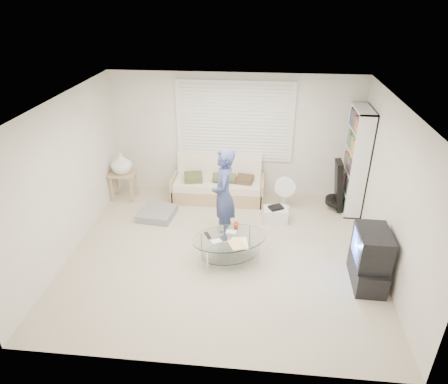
# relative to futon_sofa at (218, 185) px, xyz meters

# --- Properties ---
(ground) EXTENTS (5.00, 5.00, 0.00)m
(ground) POSITION_rel_futon_sofa_xyz_m (0.30, -1.87, -0.30)
(ground) COLOR tan
(ground) RESTS_ON ground
(room_shell) EXTENTS (5.02, 4.52, 2.51)m
(room_shell) POSITION_rel_futon_sofa_xyz_m (0.30, -1.39, 1.33)
(room_shell) COLOR silver
(room_shell) RESTS_ON ground
(window_blinds) EXTENTS (2.32, 0.08, 1.62)m
(window_blinds) POSITION_rel_futon_sofa_xyz_m (0.30, 0.33, 1.25)
(window_blinds) COLOR silver
(window_blinds) RESTS_ON ground
(futon_sofa) EXTENTS (1.86, 0.75, 0.91)m
(futon_sofa) POSITION_rel_futon_sofa_xyz_m (0.00, 0.00, 0.00)
(futon_sofa) COLOR tan
(futon_sofa) RESTS_ON ground
(grey_floor_pillow) EXTENTS (0.70, 0.70, 0.14)m
(grey_floor_pillow) POSITION_rel_futon_sofa_xyz_m (-1.08, -0.86, -0.23)
(grey_floor_pillow) COLOR slate
(grey_floor_pillow) RESTS_ON ground
(side_table) EXTENTS (0.51, 0.41, 1.02)m
(side_table) POSITION_rel_futon_sofa_xyz_m (-1.92, -0.20, 0.46)
(side_table) COLOR tan
(side_table) RESTS_ON ground
(bookshelf) EXTENTS (0.32, 0.85, 2.03)m
(bookshelf) POSITION_rel_futon_sofa_xyz_m (2.62, -0.15, 0.71)
(bookshelf) COLOR white
(bookshelf) RESTS_ON ground
(guitar_case) EXTENTS (0.36, 0.37, 1.01)m
(guitar_case) POSITION_rel_futon_sofa_xyz_m (2.36, -0.23, 0.15)
(guitar_case) COLOR black
(guitar_case) RESTS_ON ground
(floor_fan) EXTENTS (0.41, 0.28, 0.69)m
(floor_fan) POSITION_rel_futon_sofa_xyz_m (1.34, -0.27, 0.10)
(floor_fan) COLOR white
(floor_fan) RESTS_ON ground
(storage_bin) EXTENTS (0.47, 0.34, 0.31)m
(storage_bin) POSITION_rel_futon_sofa_xyz_m (1.17, -0.79, -0.16)
(storage_bin) COLOR white
(storage_bin) RESTS_ON ground
(tv_unit) EXTENTS (0.46, 0.82, 0.89)m
(tv_unit) POSITION_rel_futon_sofa_xyz_m (2.49, -2.39, 0.13)
(tv_unit) COLOR black
(tv_unit) RESTS_ON ground
(coffee_table) EXTENTS (1.38, 1.12, 0.56)m
(coffee_table) POSITION_rel_futon_sofa_xyz_m (0.42, -2.08, 0.06)
(coffee_table) COLOR silver
(coffee_table) RESTS_ON ground
(standing_person) EXTENTS (0.43, 0.62, 1.64)m
(standing_person) POSITION_rel_futon_sofa_xyz_m (0.25, -1.39, 0.52)
(standing_person) COLOR navy
(standing_person) RESTS_ON ground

